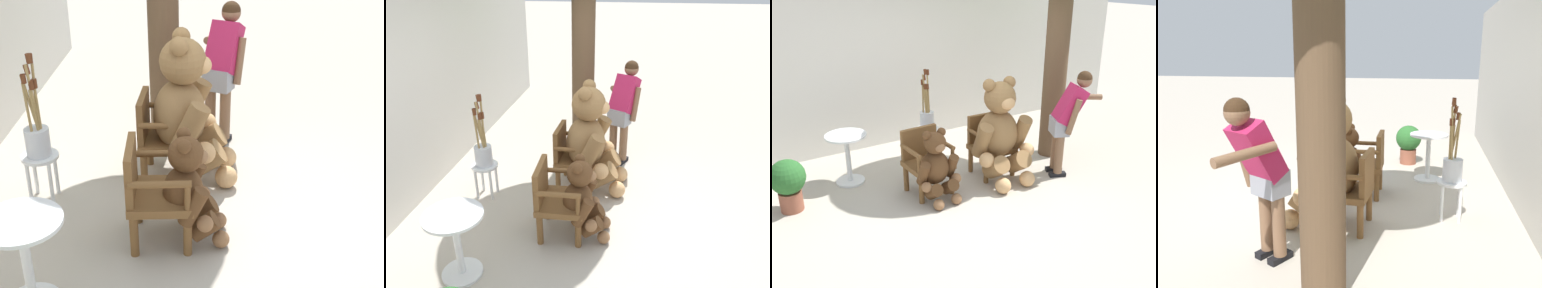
% 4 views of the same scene
% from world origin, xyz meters
% --- Properties ---
extents(ground_plane, '(60.00, 60.00, 0.00)m').
position_xyz_m(ground_plane, '(0.00, 0.00, 0.00)').
color(ground_plane, '#B2A899').
extents(wooden_chair_left, '(0.58, 0.54, 0.86)m').
position_xyz_m(wooden_chair_left, '(-0.52, 0.45, 0.46)').
color(wooden_chair_left, brown).
rests_on(wooden_chair_left, ground).
extents(wooden_chair_right, '(0.58, 0.54, 0.86)m').
position_xyz_m(wooden_chair_right, '(0.52, 0.45, 0.46)').
color(wooden_chair_right, brown).
rests_on(wooden_chair_right, ground).
extents(teddy_bear_large, '(0.88, 0.84, 1.47)m').
position_xyz_m(teddy_bear_large, '(0.52, 0.19, 0.72)').
color(teddy_bear_large, olive).
rests_on(teddy_bear_large, ground).
extents(teddy_bear_small, '(0.58, 0.55, 0.96)m').
position_xyz_m(teddy_bear_small, '(-0.52, 0.15, 0.47)').
color(teddy_bear_small, brown).
rests_on(teddy_bear_small, ground).
extents(person_visitor, '(0.86, 0.49, 1.53)m').
position_xyz_m(person_visitor, '(1.42, -0.18, 0.91)').
color(person_visitor, black).
rests_on(person_visitor, ground).
extents(white_stool, '(0.34, 0.34, 0.46)m').
position_xyz_m(white_stool, '(0.07, 1.52, 0.36)').
color(white_stool, silver).
rests_on(white_stool, ground).
extents(brush_bucket, '(0.22, 0.22, 0.95)m').
position_xyz_m(brush_bucket, '(0.07, 1.52, 0.67)').
color(brush_bucket, silver).
rests_on(brush_bucket, white_stool).
extents(round_side_table, '(0.56, 0.56, 0.72)m').
position_xyz_m(round_side_table, '(-1.32, 1.24, 0.45)').
color(round_side_table, silver).
rests_on(round_side_table, ground).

